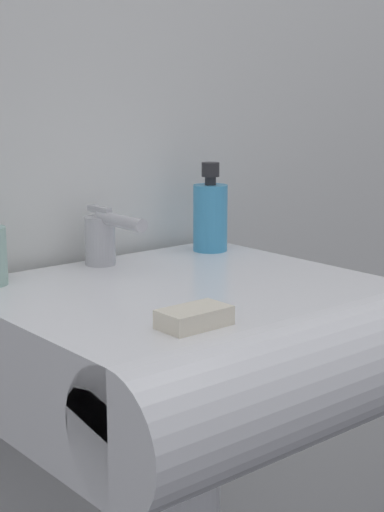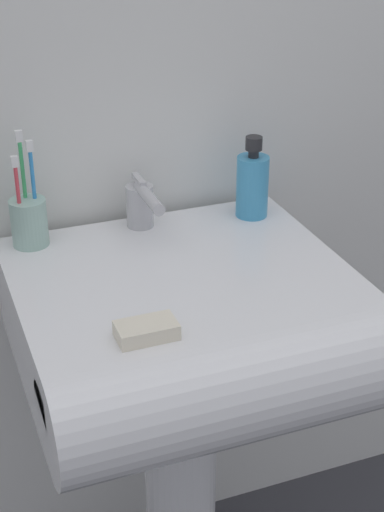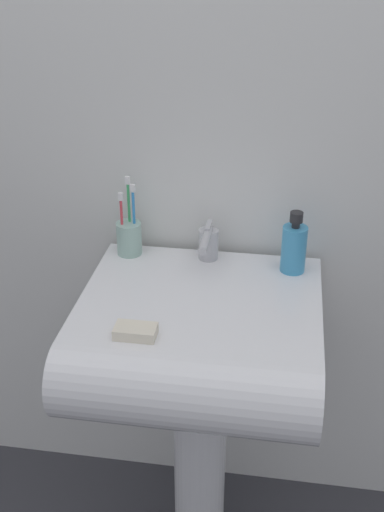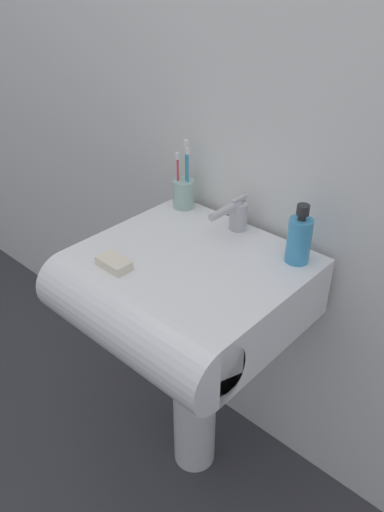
{
  "view_description": "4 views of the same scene",
  "coord_description": "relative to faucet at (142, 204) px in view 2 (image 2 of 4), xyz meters",
  "views": [
    {
      "loc": [
        -0.72,
        -0.89,
        1.12
      ],
      "look_at": [
        0.04,
        0.01,
        0.87
      ],
      "focal_mm": 55.0,
      "sensor_mm": 36.0,
      "label": 1
    },
    {
      "loc": [
        -0.4,
        -1.1,
        1.47
      ],
      "look_at": [
        0.02,
        -0.02,
        0.87
      ],
      "focal_mm": 55.0,
      "sensor_mm": 36.0,
      "label": 2
    },
    {
      "loc": [
        0.18,
        -1.27,
        1.64
      ],
      "look_at": [
        -0.02,
        0.01,
        0.93
      ],
      "focal_mm": 45.0,
      "sensor_mm": 36.0,
      "label": 3
    },
    {
      "loc": [
        0.74,
        -0.82,
        1.54
      ],
      "look_at": [
        0.01,
        -0.03,
        0.85
      ],
      "focal_mm": 35.0,
      "sensor_mm": 36.0,
      "label": 4
    }
  ],
  "objects": [
    {
      "name": "toothbrush_cup",
      "position": [
        -0.21,
        0.01,
        -0.0
      ],
      "size": [
        0.07,
        0.07,
        0.21
      ],
      "color": "#99BFB2",
      "rests_on": "sink_basin"
    },
    {
      "name": "wall_back",
      "position": [
        0.01,
        0.1,
        0.31
      ],
      "size": [
        5.0,
        0.05,
        2.4
      ],
      "primitive_type": "cube",
      "color": "silver",
      "rests_on": "ground"
    },
    {
      "name": "faucet",
      "position": [
        0.0,
        0.0,
        0.0
      ],
      "size": [
        0.05,
        0.15,
        0.1
      ],
      "color": "#B7B7BC",
      "rests_on": "sink_basin"
    },
    {
      "name": "soap_bottle",
      "position": [
        0.22,
        -0.02,
        0.02
      ],
      "size": [
        0.06,
        0.06,
        0.16
      ],
      "color": "#3F99CC",
      "rests_on": "sink_basin"
    },
    {
      "name": "bar_soap",
      "position": [
        -0.11,
        -0.36,
        -0.04
      ],
      "size": [
        0.09,
        0.05,
        0.02
      ],
      "primitive_type": "cube",
      "color": "silver",
      "rests_on": "sink_basin"
    },
    {
      "name": "sink_pedestal",
      "position": [
        0.01,
        -0.18,
        -0.55
      ],
      "size": [
        0.14,
        0.14,
        0.66
      ],
      "primitive_type": "cylinder",
      "color": "white",
      "rests_on": "ground"
    },
    {
      "name": "sink_basin",
      "position": [
        0.01,
        -0.24,
        -0.14
      ],
      "size": [
        0.56,
        0.55,
        0.17
      ],
      "color": "white",
      "rests_on": "sink_pedestal"
    }
  ]
}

